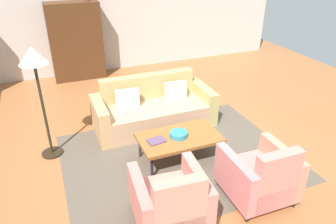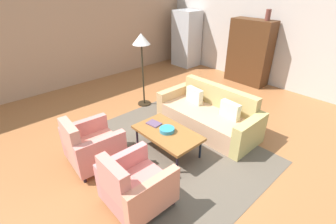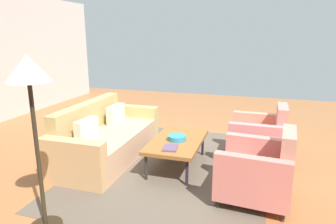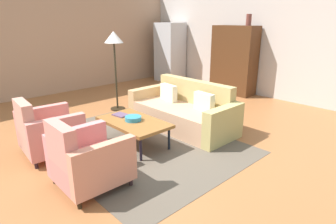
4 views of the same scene
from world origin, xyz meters
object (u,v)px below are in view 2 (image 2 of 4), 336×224
(cabinet, at_px, (250,52))
(coffee_table, at_px, (167,133))
(armchair_left, at_px, (90,147))
(vase_tall, at_px, (268,15))
(book_stack, at_px, (154,123))
(fruit_bowl, at_px, (167,130))
(refrigerator, at_px, (187,39))
(floor_lamp, at_px, (141,46))
(armchair_right, at_px, (133,187))
(couch, at_px, (210,115))

(cabinet, bearing_deg, coffee_table, -77.51)
(armchair_left, relative_size, vase_tall, 3.16)
(coffee_table, relative_size, vase_tall, 4.30)
(coffee_table, xyz_separation_m, book_stack, (-0.36, -0.01, 0.05))
(coffee_table, height_order, fruit_bowl, fruit_bowl)
(coffee_table, relative_size, cabinet, 0.67)
(fruit_bowl, xyz_separation_m, cabinet, (-0.89, 4.05, 0.45))
(armchair_left, height_order, refrigerator, refrigerator)
(coffee_table, height_order, refrigerator, refrigerator)
(floor_lamp, bearing_deg, coffee_table, -25.89)
(cabinet, bearing_deg, vase_tall, -0.77)
(fruit_bowl, xyz_separation_m, book_stack, (-0.35, -0.01, -0.02))
(armchair_right, bearing_deg, refrigerator, 128.26)
(cabinet, bearing_deg, fruit_bowl, -77.66)
(armchair_right, relative_size, vase_tall, 3.16)
(refrigerator, bearing_deg, vase_tall, 2.08)
(book_stack, bearing_deg, floor_lamp, 148.57)
(book_stack, distance_m, cabinet, 4.12)
(book_stack, distance_m, floor_lamp, 1.96)
(fruit_bowl, bearing_deg, cabinet, 102.34)
(armchair_right, distance_m, book_stack, 1.51)
(book_stack, xyz_separation_m, vase_tall, (-0.19, 4.05, 1.52))
(vase_tall, bearing_deg, couch, -79.17)
(armchair_right, xyz_separation_m, vase_tall, (-1.15, 5.21, 1.60))
(couch, relative_size, armchair_right, 2.39)
(cabinet, xyz_separation_m, floor_lamp, (-0.89, -3.18, 0.54))
(coffee_table, relative_size, book_stack, 4.41)
(coffee_table, bearing_deg, refrigerator, 129.83)
(armchair_right, relative_size, book_stack, 3.23)
(coffee_table, bearing_deg, cabinet, 102.49)
(book_stack, relative_size, refrigerator, 0.15)
(armchair_right, relative_size, refrigerator, 0.48)
(armchair_left, relative_size, armchair_right, 1.00)
(armchair_right, distance_m, floor_lamp, 3.33)
(armchair_left, bearing_deg, fruit_bowl, 67.63)
(fruit_bowl, height_order, book_stack, fruit_bowl)
(armchair_right, height_order, book_stack, armchair_right)
(floor_lamp, bearing_deg, armchair_right, -40.43)
(vase_tall, bearing_deg, fruit_bowl, -82.45)
(coffee_table, bearing_deg, book_stack, -179.15)
(armchair_right, relative_size, fruit_bowl, 3.35)
(couch, xyz_separation_m, refrigerator, (-3.29, 2.76, 0.64))
(couch, distance_m, armchair_right, 2.43)
(armchair_left, relative_size, book_stack, 3.23)
(coffee_table, xyz_separation_m, cabinet, (-0.90, 4.05, 0.52))
(armchair_left, distance_m, vase_tall, 5.45)
(armchair_left, bearing_deg, armchair_right, 4.64)
(armchair_right, bearing_deg, armchair_left, -179.01)
(armchair_right, xyz_separation_m, refrigerator, (-3.89, 5.11, 0.58))
(fruit_bowl, height_order, refrigerator, refrigerator)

